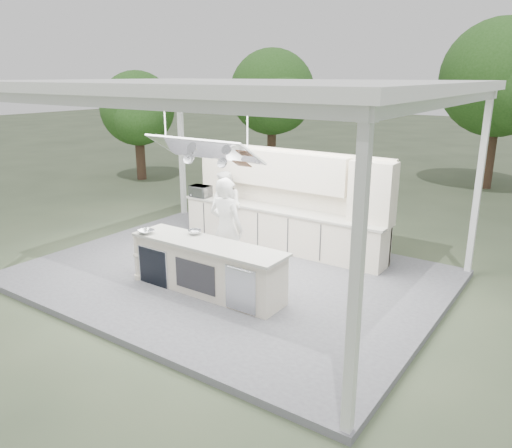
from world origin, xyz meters
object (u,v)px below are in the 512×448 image
Objects in this scene: back_counter at (280,228)px; sous_chef at (226,207)px; demo_island at (207,267)px; head_chef at (226,228)px.

sous_chef is at bearing -164.69° from back_counter.
back_counter is at bearing 13.30° from sous_chef.
demo_island is 1.55× the size of head_chef.
demo_island is 0.94m from head_chef.
sous_chef is (-1.46, 2.46, 0.38)m from demo_island.
back_counter is 2.54× the size of head_chef.
sous_chef is at bearing -53.88° from head_chef.
head_chef reaches higher than sous_chef.
head_chef is 1.17× the size of sous_chef.
head_chef is at bearing 99.85° from demo_island.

